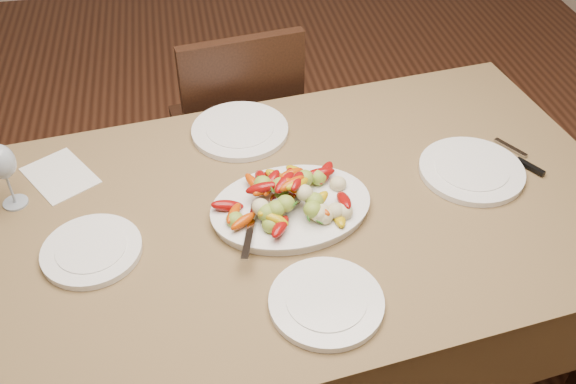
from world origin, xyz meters
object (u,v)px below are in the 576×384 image
at_px(serving_platter, 291,209).
at_px(chair_far, 233,128).
at_px(dining_table, 288,300).
at_px(plate_left, 92,251).
at_px(plate_far, 240,131).
at_px(plate_near, 326,302).
at_px(plate_right, 471,171).
at_px(wine_glass, 5,174).

bearing_deg(serving_platter, chair_far, 95.58).
height_order(dining_table, plate_left, plate_left).
xyz_separation_m(chair_far, plate_far, (-0.01, -0.42, 0.29)).
bearing_deg(chair_far, plate_far, 79.75).
height_order(plate_far, plate_near, same).
bearing_deg(dining_table, plate_right, 5.99).
relative_size(plate_left, plate_far, 0.84).
relative_size(plate_left, plate_near, 0.93).
distance_m(chair_far, plate_far, 0.51).
bearing_deg(serving_platter, wine_glass, 167.13).
xyz_separation_m(dining_table, plate_left, (-0.51, -0.07, 0.39)).
distance_m(serving_platter, plate_far, 0.39).
bearing_deg(plate_right, dining_table, -174.01).
height_order(serving_platter, wine_glass, wine_glass).
distance_m(plate_far, plate_near, 0.70).
xyz_separation_m(plate_near, wine_glass, (-0.75, 0.48, 0.09)).
xyz_separation_m(plate_right, plate_near, (-0.51, -0.39, 0.00)).
relative_size(dining_table, plate_right, 6.24).
distance_m(chair_far, plate_near, 1.16).
height_order(chair_far, plate_far, chair_far).
relative_size(chair_far, plate_right, 3.22).
height_order(chair_far, plate_left, chair_far).
bearing_deg(wine_glass, plate_left, -46.63).
bearing_deg(plate_far, plate_right, -26.25).
distance_m(plate_left, wine_glass, 0.32).
bearing_deg(plate_far, wine_glass, -161.64).
xyz_separation_m(plate_right, plate_far, (-0.62, 0.31, 0.00)).
xyz_separation_m(plate_far, wine_glass, (-0.63, -0.21, 0.09)).
bearing_deg(plate_far, plate_left, -134.18).
relative_size(chair_far, wine_glass, 4.64).
xyz_separation_m(chair_far, serving_platter, (0.08, -0.80, 0.30)).
bearing_deg(wine_glass, chair_far, 44.48).
bearing_deg(plate_left, chair_far, 63.18).
bearing_deg(plate_far, serving_platter, -76.61).
bearing_deg(wine_glass, serving_platter, -12.87).
xyz_separation_m(plate_left, wine_glass, (-0.21, 0.22, 0.09)).
bearing_deg(wine_glass, plate_near, -32.99).
distance_m(dining_table, serving_platter, 0.39).
xyz_separation_m(serving_platter, wine_glass, (-0.72, 0.17, 0.09)).
distance_m(serving_platter, wine_glass, 0.75).
bearing_deg(chair_far, plate_right, 121.23).
distance_m(dining_table, plate_near, 0.51).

